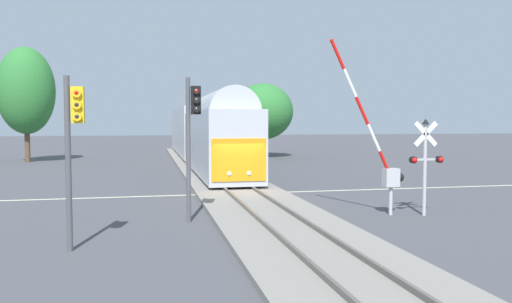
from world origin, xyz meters
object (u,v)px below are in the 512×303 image
object	(u,v)px
crossing_gate_near	(384,160)
pine_left_background	(26,91)
commuter_train	(201,131)
traffic_signal_median	(192,125)
crossing_signal_mast	(426,157)
elm_centre_background	(263,112)
traffic_signal_near_left	(73,134)

from	to	relation	value
crossing_gate_near	pine_left_background	size ratio (longest dim) A/B	0.65
commuter_train	traffic_signal_median	bearing A→B (deg)	-96.54
crossing_gate_near	crossing_signal_mast	world-z (taller)	crossing_gate_near
traffic_signal_median	pine_left_background	distance (m)	32.28
traffic_signal_median	elm_centre_background	distance (m)	32.99
crossing_signal_mast	elm_centre_background	bearing A→B (deg)	88.21
crossing_gate_near	crossing_signal_mast	bearing A→B (deg)	-15.56
traffic_signal_median	commuter_train	bearing A→B (deg)	83.46
crossing_gate_near	traffic_signal_near_left	world-z (taller)	crossing_gate_near
elm_centre_background	pine_left_background	distance (m)	21.91
elm_centre_background	pine_left_background	size ratio (longest dim) A/B	0.73
traffic_signal_near_left	elm_centre_background	world-z (taller)	elm_centre_background
crossing_signal_mast	traffic_signal_median	size ratio (longest dim) A/B	0.72
commuter_train	elm_centre_background	distance (m)	9.52
crossing_signal_mast	commuter_train	bearing A→B (deg)	102.84
crossing_signal_mast	elm_centre_background	distance (m)	32.22
commuter_train	traffic_signal_near_left	size ratio (longest dim) A/B	8.23
commuter_train	crossing_signal_mast	xyz separation A→B (m)	(5.89, -25.82, -0.51)
traffic_signal_median	traffic_signal_near_left	distance (m)	4.91
crossing_gate_near	elm_centre_background	bearing A→B (deg)	85.51
traffic_signal_near_left	crossing_signal_mast	bearing A→B (deg)	12.59
crossing_gate_near	traffic_signal_median	bearing A→B (deg)	178.27
traffic_signal_median	elm_centre_background	xyz separation A→B (m)	(9.77, 31.49, 1.15)
elm_centre_background	traffic_signal_near_left	bearing A→B (deg)	-110.90
traffic_signal_median	pine_left_background	size ratio (longest dim) A/B	0.51
commuter_train	pine_left_background	bearing A→B (deg)	162.66
crossing_signal_mast	traffic_signal_near_left	bearing A→B (deg)	-167.41
commuter_train	pine_left_background	size ratio (longest dim) A/B	3.93
elm_centre_background	crossing_gate_near	bearing A→B (deg)	-94.49
elm_centre_background	pine_left_background	xyz separation A→B (m)	(-21.78, -1.66, 1.70)
traffic_signal_median	elm_centre_background	world-z (taller)	elm_centre_background
crossing_gate_near	commuter_train	bearing A→B (deg)	99.82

